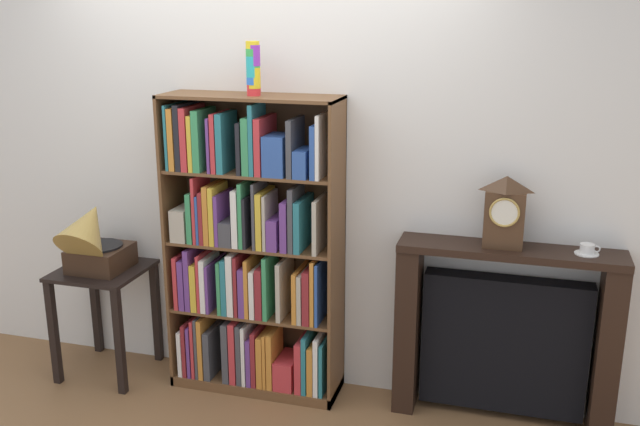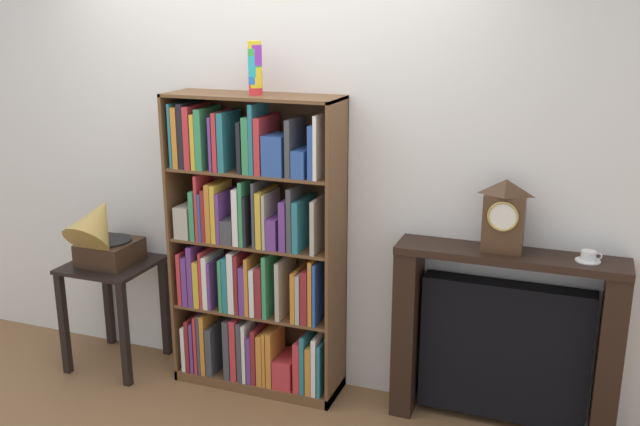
{
  "view_description": "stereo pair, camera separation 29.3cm",
  "coord_description": "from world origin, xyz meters",
  "px_view_note": "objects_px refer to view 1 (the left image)",
  "views": [
    {
      "loc": [
        1.42,
        -3.45,
        2.17
      ],
      "look_at": [
        0.39,
        0.12,
        1.11
      ],
      "focal_mm": 39.86,
      "sensor_mm": 36.0,
      "label": 1
    },
    {
      "loc": [
        1.7,
        -3.36,
        2.17
      ],
      "look_at": [
        0.39,
        0.12,
        1.11
      ],
      "focal_mm": 39.86,
      "sensor_mm": 36.0,
      "label": 2
    }
  ],
  "objects_px": {
    "bookshelf": "(250,262)",
    "gramophone": "(93,239)",
    "side_table_left": "(104,295)",
    "mantel_clock": "(505,212)",
    "teacup_with_saucer": "(587,250)",
    "fireplace_mantel": "(504,335)",
    "cup_stack": "(253,69)"
  },
  "relations": [
    {
      "from": "cup_stack",
      "to": "gramophone",
      "type": "height_order",
      "value": "cup_stack"
    },
    {
      "from": "teacup_with_saucer",
      "to": "gramophone",
      "type": "bearing_deg",
      "value": -176.05
    },
    {
      "from": "bookshelf",
      "to": "gramophone",
      "type": "distance_m",
      "value": 0.94
    },
    {
      "from": "side_table_left",
      "to": "mantel_clock",
      "type": "height_order",
      "value": "mantel_clock"
    },
    {
      "from": "side_table_left",
      "to": "fireplace_mantel",
      "type": "distance_m",
      "value": 2.36
    },
    {
      "from": "mantel_clock",
      "to": "teacup_with_saucer",
      "type": "distance_m",
      "value": 0.44
    },
    {
      "from": "side_table_left",
      "to": "mantel_clock",
      "type": "relative_size",
      "value": 1.8
    },
    {
      "from": "cup_stack",
      "to": "teacup_with_saucer",
      "type": "xyz_separation_m",
      "value": [
        1.74,
        0.06,
        -0.86
      ]
    },
    {
      "from": "bookshelf",
      "to": "cup_stack",
      "type": "xyz_separation_m",
      "value": [
        0.06,
        -0.01,
        1.09
      ]
    },
    {
      "from": "cup_stack",
      "to": "mantel_clock",
      "type": "bearing_deg",
      "value": 2.27
    },
    {
      "from": "bookshelf",
      "to": "gramophone",
      "type": "relative_size",
      "value": 3.49
    },
    {
      "from": "fireplace_mantel",
      "to": "teacup_with_saucer",
      "type": "height_order",
      "value": "teacup_with_saucer"
    },
    {
      "from": "cup_stack",
      "to": "fireplace_mantel",
      "type": "bearing_deg",
      "value": 3.22
    },
    {
      "from": "side_table_left",
      "to": "cup_stack",
      "type": "bearing_deg",
      "value": 3.92
    },
    {
      "from": "cup_stack",
      "to": "fireplace_mantel",
      "type": "relative_size",
      "value": 0.24
    },
    {
      "from": "cup_stack",
      "to": "mantel_clock",
      "type": "relative_size",
      "value": 0.75
    },
    {
      "from": "bookshelf",
      "to": "mantel_clock",
      "type": "height_order",
      "value": "bookshelf"
    },
    {
      "from": "gramophone",
      "to": "teacup_with_saucer",
      "type": "bearing_deg",
      "value": 3.95
    },
    {
      "from": "fireplace_mantel",
      "to": "bookshelf",
      "type": "bearing_deg",
      "value": -177.41
    },
    {
      "from": "gramophone",
      "to": "teacup_with_saucer",
      "type": "relative_size",
      "value": 4.03
    },
    {
      "from": "side_table_left",
      "to": "fireplace_mantel",
      "type": "bearing_deg",
      "value": 3.51
    },
    {
      "from": "cup_stack",
      "to": "side_table_left",
      "type": "height_order",
      "value": "cup_stack"
    },
    {
      "from": "bookshelf",
      "to": "mantel_clock",
      "type": "distance_m",
      "value": 1.44
    },
    {
      "from": "bookshelf",
      "to": "gramophone",
      "type": "bearing_deg",
      "value": -171.09
    },
    {
      "from": "bookshelf",
      "to": "fireplace_mantel",
      "type": "height_order",
      "value": "bookshelf"
    },
    {
      "from": "teacup_with_saucer",
      "to": "mantel_clock",
      "type": "bearing_deg",
      "value": -179.62
    },
    {
      "from": "mantel_clock",
      "to": "teacup_with_saucer",
      "type": "height_order",
      "value": "mantel_clock"
    },
    {
      "from": "bookshelf",
      "to": "cup_stack",
      "type": "relative_size",
      "value": 6.13
    },
    {
      "from": "fireplace_mantel",
      "to": "teacup_with_saucer",
      "type": "distance_m",
      "value": 0.64
    },
    {
      "from": "side_table_left",
      "to": "mantel_clock",
      "type": "bearing_deg",
      "value": 2.97
    },
    {
      "from": "side_table_left",
      "to": "teacup_with_saucer",
      "type": "distance_m",
      "value": 2.77
    },
    {
      "from": "mantel_clock",
      "to": "teacup_with_saucer",
      "type": "xyz_separation_m",
      "value": [
        0.41,
        0.0,
        -0.17
      ]
    }
  ]
}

